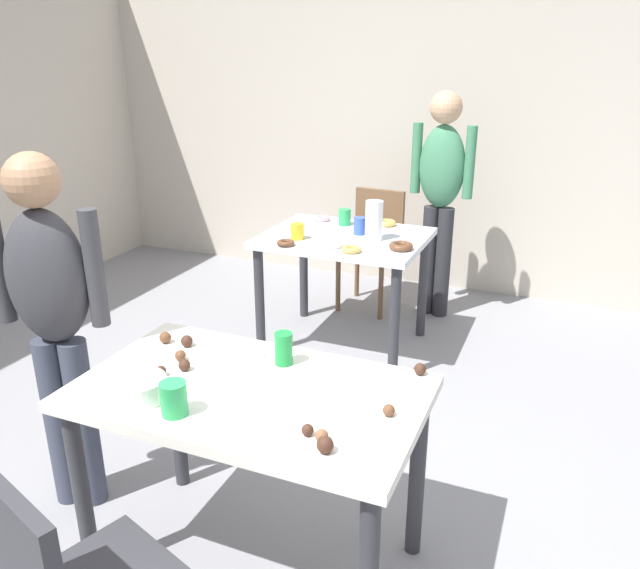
# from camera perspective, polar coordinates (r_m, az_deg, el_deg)

# --- Properties ---
(ground_plane) EXTENTS (6.40, 6.40, 0.00)m
(ground_plane) POSITION_cam_1_polar(r_m,az_deg,el_deg) (2.63, -2.12, -23.33)
(ground_plane) COLOR gray
(wall_back) EXTENTS (6.40, 0.10, 2.60)m
(wall_back) POSITION_cam_1_polar(r_m,az_deg,el_deg) (5.01, 13.61, 13.97)
(wall_back) COLOR #BCB2A3
(wall_back) RESTS_ON ground_plane
(dining_table_near) EXTENTS (1.18, 0.69, 0.75)m
(dining_table_near) POSITION_cam_1_polar(r_m,az_deg,el_deg) (2.21, -6.36, -11.85)
(dining_table_near) COLOR silver
(dining_table_near) RESTS_ON ground_plane
(dining_table_far) EXTENTS (0.99, 0.79, 0.75)m
(dining_table_far) POSITION_cam_1_polar(r_m,az_deg,el_deg) (3.93, 2.26, 2.98)
(dining_table_far) COLOR silver
(dining_table_far) RESTS_ON ground_plane
(chair_far_table) EXTENTS (0.43, 0.43, 0.87)m
(chair_far_table) POSITION_cam_1_polar(r_m,az_deg,el_deg) (4.67, 4.92, 3.94)
(chair_far_table) COLOR brown
(chair_far_table) RESTS_ON ground_plane
(person_girl_near) EXTENTS (0.45, 0.28, 1.49)m
(person_girl_near) POSITION_cam_1_polar(r_m,az_deg,el_deg) (2.61, -23.26, -2.02)
(person_girl_near) COLOR #383D4C
(person_girl_near) RESTS_ON ground_plane
(person_adult_far) EXTENTS (0.46, 0.24, 1.59)m
(person_adult_far) POSITION_cam_1_polar(r_m,az_deg,el_deg) (4.43, 10.99, 8.90)
(person_adult_far) COLOR #28282D
(person_adult_far) RESTS_ON ground_plane
(mixing_bowl) EXTENTS (0.18, 0.18, 0.07)m
(mixing_bowl) POSITION_cam_1_polar(r_m,az_deg,el_deg) (2.14, -16.16, -9.14)
(mixing_bowl) COLOR white
(mixing_bowl) RESTS_ON dining_table_near
(soda_can) EXTENTS (0.07, 0.07, 0.12)m
(soda_can) POSITION_cam_1_polar(r_m,az_deg,el_deg) (2.27, -3.35, -5.86)
(soda_can) COLOR #198438
(soda_can) RESTS_ON dining_table_near
(fork_near) EXTENTS (0.17, 0.02, 0.01)m
(fork_near) POSITION_cam_1_polar(r_m,az_deg,el_deg) (2.39, -6.88, -6.07)
(fork_near) COLOR silver
(fork_near) RESTS_ON dining_table_near
(cup_near_0) EXTENTS (0.08, 0.08, 0.11)m
(cup_near_0) POSITION_cam_1_polar(r_m,az_deg,el_deg) (2.02, -13.23, -10.12)
(cup_near_0) COLOR green
(cup_near_0) RESTS_ON dining_table_near
(cake_ball_0) EXTENTS (0.04, 0.04, 0.04)m
(cake_ball_0) POSITION_cam_1_polar(r_m,az_deg,el_deg) (2.24, 9.14, -7.65)
(cake_ball_0) COLOR #3D2319
(cake_ball_0) RESTS_ON dining_table_near
(cake_ball_1) EXTENTS (0.04, 0.04, 0.04)m
(cake_ball_1) POSITION_cam_1_polar(r_m,az_deg,el_deg) (1.89, -1.15, -13.16)
(cake_ball_1) COLOR #3D2319
(cake_ball_1) RESTS_ON dining_table_near
(cake_ball_2) EXTENTS (0.05, 0.05, 0.05)m
(cake_ball_2) POSITION_cam_1_polar(r_m,az_deg,el_deg) (2.51, -13.97, -4.73)
(cake_ball_2) COLOR brown
(cake_ball_2) RESTS_ON dining_table_near
(cake_ball_3) EXTENTS (0.04, 0.04, 0.04)m
(cake_ball_3) POSITION_cam_1_polar(r_m,az_deg,el_deg) (2.29, -12.30, -7.21)
(cake_ball_3) COLOR #3D2319
(cake_ball_3) RESTS_ON dining_table_near
(cake_ball_4) EXTENTS (0.04, 0.04, 0.04)m
(cake_ball_4) POSITION_cam_1_polar(r_m,az_deg,el_deg) (1.99, 6.31, -11.36)
(cake_ball_4) COLOR brown
(cake_ball_4) RESTS_ON dining_table_near
(cake_ball_5) EXTENTS (0.04, 0.04, 0.04)m
(cake_ball_5) POSITION_cam_1_polar(r_m,az_deg,el_deg) (2.36, -12.65, -6.35)
(cake_ball_5) COLOR brown
(cake_ball_5) RESTS_ON dining_table_near
(cake_ball_6) EXTENTS (0.04, 0.04, 0.04)m
(cake_ball_6) POSITION_cam_1_polar(r_m,az_deg,el_deg) (2.27, -14.35, -7.68)
(cake_ball_6) COLOR #3D2319
(cake_ball_6) RESTS_ON dining_table_near
(cake_ball_7) EXTENTS (0.05, 0.05, 0.05)m
(cake_ball_7) POSITION_cam_1_polar(r_m,az_deg,el_deg) (1.82, 0.47, -14.45)
(cake_ball_7) COLOR #3D2319
(cake_ball_7) RESTS_ON dining_table_near
(cake_ball_8) EXTENTS (0.05, 0.05, 0.05)m
(cake_ball_8) POSITION_cam_1_polar(r_m,az_deg,el_deg) (2.46, -12.09, -5.08)
(cake_ball_8) COLOR #3D2319
(cake_ball_8) RESTS_ON dining_table_near
(cake_ball_9) EXTENTS (0.04, 0.04, 0.04)m
(cake_ball_9) POSITION_cam_1_polar(r_m,az_deg,el_deg) (1.86, 0.16, -13.66)
(cake_ball_9) COLOR brown
(cake_ball_9) RESTS_ON dining_table_near
(pitcher_far) EXTENTS (0.11, 0.11, 0.24)m
(pitcher_far) POSITION_cam_1_polar(r_m,az_deg,el_deg) (3.77, 4.96, 5.84)
(pitcher_far) COLOR white
(pitcher_far) RESTS_ON dining_table_far
(cup_far_0) EXTENTS (0.08, 0.08, 0.11)m
(cup_far_0) POSITION_cam_1_polar(r_m,az_deg,el_deg) (3.90, 3.64, 5.37)
(cup_far_0) COLOR #3351B2
(cup_far_0) RESTS_ON dining_table_far
(cup_far_1) EXTENTS (0.08, 0.08, 0.11)m
(cup_far_1) POSITION_cam_1_polar(r_m,az_deg,el_deg) (4.12, 2.27, 6.18)
(cup_far_1) COLOR green
(cup_far_1) RESTS_ON dining_table_far
(cup_far_2) EXTENTS (0.08, 0.08, 0.10)m
(cup_far_2) POSITION_cam_1_polar(r_m,az_deg,el_deg) (3.79, -2.08, 4.88)
(cup_far_2) COLOR yellow
(cup_far_2) RESTS_ON dining_table_far
(donut_far_0) EXTENTS (0.11, 0.11, 0.03)m
(donut_far_0) POSITION_cam_1_polar(r_m,az_deg,el_deg) (3.68, -3.15, 3.81)
(donut_far_0) COLOR brown
(donut_far_0) RESTS_ON dining_table_far
(donut_far_1) EXTENTS (0.11, 0.11, 0.03)m
(donut_far_1) POSITION_cam_1_polar(r_m,az_deg,el_deg) (3.65, 1.28, 3.72)
(donut_far_1) COLOR white
(donut_far_1) RESTS_ON dining_table_far
(donut_far_2) EXTENTS (0.11, 0.11, 0.03)m
(donut_far_2) POSITION_cam_1_polar(r_m,az_deg,el_deg) (4.23, 0.18, 6.06)
(donut_far_2) COLOR pink
(donut_far_2) RESTS_ON dining_table_far
(donut_far_3) EXTENTS (0.11, 0.11, 0.03)m
(donut_far_3) POSITION_cam_1_polar(r_m,az_deg,el_deg) (3.55, 2.90, 3.24)
(donut_far_3) COLOR gold
(donut_far_3) RESTS_ON dining_table_far
(donut_far_4) EXTENTS (0.14, 0.14, 0.04)m
(donut_far_4) POSITION_cam_1_polar(r_m,az_deg,el_deg) (3.62, 7.42, 3.50)
(donut_far_4) COLOR brown
(donut_far_4) RESTS_ON dining_table_far
(donut_far_5) EXTENTS (0.12, 0.12, 0.04)m
(donut_far_5) POSITION_cam_1_polar(r_m,az_deg,el_deg) (4.13, 6.13, 5.62)
(donut_far_5) COLOR gold
(donut_far_5) RESTS_ON dining_table_far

